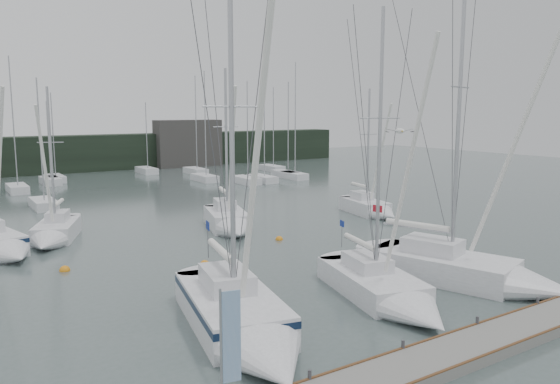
% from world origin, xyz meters
% --- Properties ---
extents(ground, '(160.00, 160.00, 0.00)m').
position_xyz_m(ground, '(0.00, 0.00, 0.00)').
color(ground, '#495956').
rests_on(ground, ground).
extents(dock, '(24.00, 2.00, 0.40)m').
position_xyz_m(dock, '(0.00, -5.00, 0.20)').
color(dock, slate).
rests_on(dock, ground).
extents(far_treeline, '(90.00, 4.00, 5.00)m').
position_xyz_m(far_treeline, '(0.00, 62.00, 2.50)').
color(far_treeline, black).
rests_on(far_treeline, ground).
extents(far_building_right, '(10.00, 3.00, 7.00)m').
position_xyz_m(far_building_right, '(18.00, 60.00, 3.50)').
color(far_building_right, '#3B3937').
rests_on(far_building_right, ground).
extents(mast_forest, '(55.11, 26.96, 14.33)m').
position_xyz_m(mast_forest, '(-0.20, 43.89, 0.47)').
color(mast_forest, silver).
rests_on(mast_forest, ground).
extents(sailboat_near_left, '(5.24, 10.68, 14.72)m').
position_xyz_m(sailboat_near_left, '(-5.89, 0.17, 0.65)').
color(sailboat_near_left, silver).
rests_on(sailboat_near_left, ground).
extents(sailboat_near_center, '(4.93, 9.33, 14.00)m').
position_xyz_m(sailboat_near_center, '(1.33, -0.16, 0.50)').
color(sailboat_near_center, silver).
rests_on(sailboat_near_center, ground).
extents(sailboat_near_right, '(6.21, 10.65, 16.35)m').
position_xyz_m(sailboat_near_right, '(7.00, -0.65, 0.61)').
color(sailboat_near_right, silver).
rests_on(sailboat_near_right, ground).
extents(sailboat_mid_b, '(4.78, 7.22, 10.79)m').
position_xyz_m(sailboat_mid_b, '(-8.86, 20.26, 0.53)').
color(sailboat_mid_b, silver).
rests_on(sailboat_mid_b, ground).
extents(sailboat_mid_c, '(4.56, 7.80, 12.23)m').
position_xyz_m(sailboat_mid_c, '(2.37, 17.00, 0.61)').
color(sailboat_mid_c, silver).
rests_on(sailboat_mid_c, ground).
extents(sailboat_mid_e, '(3.46, 7.02, 10.97)m').
position_xyz_m(sailboat_mid_e, '(14.88, 15.83, 0.53)').
color(sailboat_mid_e, silver).
rests_on(sailboat_mid_e, ground).
extents(buoy_a, '(0.56, 0.56, 0.56)m').
position_xyz_m(buoy_a, '(-2.78, 10.27, 0.00)').
color(buoy_a, orange).
rests_on(buoy_a, ground).
extents(buoy_b, '(0.51, 0.51, 0.51)m').
position_xyz_m(buoy_b, '(3.94, 13.00, 0.00)').
color(buoy_b, orange).
rests_on(buoy_b, ground).
extents(buoy_c, '(0.57, 0.57, 0.57)m').
position_xyz_m(buoy_c, '(-9.57, 13.38, 0.00)').
color(buoy_c, orange).
rests_on(buoy_c, ground).
extents(dock_banner, '(0.56, 0.16, 3.71)m').
position_xyz_m(dock_banner, '(-9.18, -4.81, 2.59)').
color(dock_banner, '#A1A3A8').
rests_on(dock_banner, dock).
extents(seagull, '(1.05, 0.52, 0.21)m').
position_xyz_m(seagull, '(0.45, -1.15, 7.75)').
color(seagull, white).
rests_on(seagull, ground).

